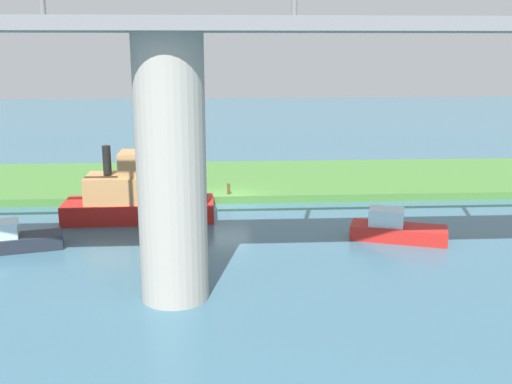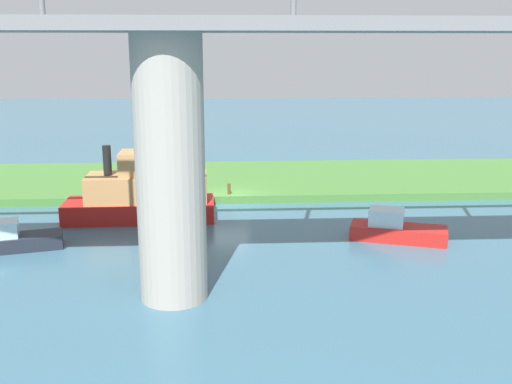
# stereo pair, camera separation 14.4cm
# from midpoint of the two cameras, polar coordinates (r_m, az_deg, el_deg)

# --- Properties ---
(ground_plane) EXTENTS (160.00, 160.00, 0.00)m
(ground_plane) POSITION_cam_midpoint_polar(r_m,az_deg,el_deg) (38.66, -2.62, -1.14)
(ground_plane) COLOR #386075
(grassy_bank) EXTENTS (80.00, 12.00, 0.50)m
(grassy_bank) POSITION_cam_midpoint_polar(r_m,az_deg,el_deg) (44.43, -2.76, 1.16)
(grassy_bank) COLOR #427533
(grassy_bank) RESTS_ON ground
(bridge_pylon) EXTENTS (2.69, 2.69, 10.45)m
(bridge_pylon) POSITION_cam_midpoint_polar(r_m,az_deg,el_deg) (23.33, -8.25, 1.95)
(bridge_pylon) COLOR #9E998E
(bridge_pylon) RESTS_ON ground
(bridge_span) EXTENTS (69.33, 4.30, 3.25)m
(bridge_span) POSITION_cam_midpoint_polar(r_m,az_deg,el_deg) (22.88, -8.76, 16.13)
(bridge_span) COLOR slate
(bridge_span) RESTS_ON bridge_pylon
(person_on_bank) EXTENTS (0.47, 0.47, 1.39)m
(person_on_bank) POSITION_cam_midpoint_polar(r_m,az_deg,el_deg) (41.33, -6.11, 1.49)
(person_on_bank) COLOR #2D334C
(person_on_bank) RESTS_ON grassy_bank
(mooring_post) EXTENTS (0.20, 0.20, 0.73)m
(mooring_post) POSITION_cam_midpoint_polar(r_m,az_deg,el_deg) (39.03, -2.74, 0.31)
(mooring_post) COLOR brown
(mooring_post) RESTS_ON grassy_bank
(skiff_small) EXTENTS (8.71, 3.06, 4.42)m
(skiff_small) POSITION_cam_midpoint_polar(r_m,az_deg,el_deg) (35.44, -10.73, -0.03)
(skiff_small) COLOR red
(skiff_small) RESTS_ON ground
(houseboat_blue) EXTENTS (5.23, 3.24, 1.64)m
(houseboat_blue) POSITION_cam_midpoint_polar(r_m,az_deg,el_deg) (32.29, 13.04, -3.44)
(houseboat_blue) COLOR red
(houseboat_blue) RESTS_ON ground
(riverboat_paddlewheel) EXTENTS (4.81, 2.69, 1.52)m
(riverboat_paddlewheel) POSITION_cam_midpoint_polar(r_m,az_deg,el_deg) (32.32, -22.42, -4.22)
(riverboat_paddlewheel) COLOR #1E232D
(riverboat_paddlewheel) RESTS_ON ground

